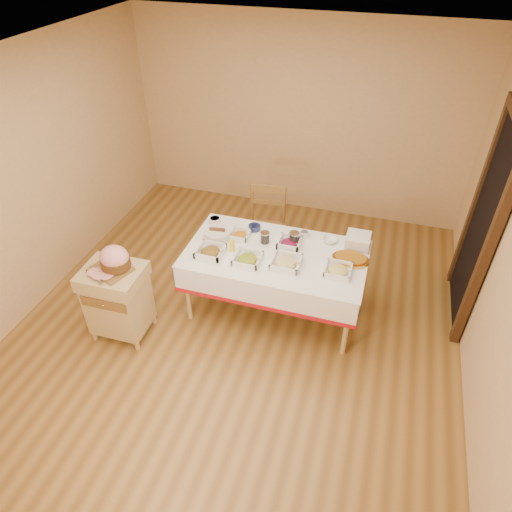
{
  "coord_description": "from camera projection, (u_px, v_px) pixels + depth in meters",
  "views": [
    {
      "loc": [
        1.19,
        -3.26,
        3.54
      ],
      "look_at": [
        0.12,
        0.2,
        0.76
      ],
      "focal_mm": 32.0,
      "sensor_mm": 36.0,
      "label": 1
    }
  ],
  "objects": [
    {
      "name": "small_bowl_left",
      "position": [
        215.0,
        220.0,
        5.02
      ],
      "size": [
        0.13,
        0.13,
        0.06
      ],
      "color": "white",
      "rests_on": "dining_table"
    },
    {
      "name": "small_bowl_right",
      "position": [
        304.0,
        233.0,
        4.82
      ],
      "size": [
        0.1,
        0.1,
        0.05
      ],
      "color": "white",
      "rests_on": "dining_table"
    },
    {
      "name": "brass_platter",
      "position": [
        351.0,
        259.0,
        4.49
      ],
      "size": [
        0.37,
        0.26,
        0.05
      ],
      "color": "gold",
      "rests_on": "dining_table"
    },
    {
      "name": "ham_on_board",
      "position": [
        114.0,
        260.0,
        4.24
      ],
      "size": [
        0.39,
        0.37,
        0.26
      ],
      "color": "brown",
      "rests_on": "butcher_cart"
    },
    {
      "name": "serving_dish_e",
      "position": [
        240.0,
        235.0,
        4.8
      ],
      "size": [
        0.21,
        0.2,
        0.1
      ],
      "color": "white",
      "rests_on": "dining_table"
    },
    {
      "name": "serving_dish_b",
      "position": [
        248.0,
        259.0,
        4.47
      ],
      "size": [
        0.26,
        0.26,
        0.11
      ],
      "color": "white",
      "rests_on": "dining_table"
    },
    {
      "name": "plate_stack",
      "position": [
        358.0,
        241.0,
        4.66
      ],
      "size": [
        0.24,
        0.24,
        0.13
      ],
      "color": "white",
      "rests_on": "dining_table"
    },
    {
      "name": "small_bowl_mid",
      "position": [
        254.0,
        227.0,
        4.91
      ],
      "size": [
        0.13,
        0.13,
        0.06
      ],
      "color": "navy",
      "rests_on": "dining_table"
    },
    {
      "name": "serving_dish_d",
      "position": [
        338.0,
        270.0,
        4.34
      ],
      "size": [
        0.25,
        0.25,
        0.09
      ],
      "color": "white",
      "rests_on": "dining_table"
    },
    {
      "name": "preserve_jar_right",
      "position": [
        294.0,
        239.0,
        4.69
      ],
      "size": [
        0.11,
        0.11,
        0.14
      ],
      "color": "silver",
      "rests_on": "dining_table"
    },
    {
      "name": "mustard_bottle",
      "position": [
        232.0,
        245.0,
        4.59
      ],
      "size": [
        0.05,
        0.05,
        0.16
      ],
      "color": "yellow",
      "rests_on": "dining_table"
    },
    {
      "name": "preserve_jar_left",
      "position": [
        265.0,
        238.0,
        4.71
      ],
      "size": [
        0.1,
        0.1,
        0.12
      ],
      "color": "silver",
      "rests_on": "dining_table"
    },
    {
      "name": "room_shell",
      "position": [
        237.0,
        219.0,
        4.11
      ],
      "size": [
        5.0,
        5.0,
        5.0
      ],
      "color": "olive",
      "rests_on": "ground"
    },
    {
      "name": "serving_dish_c",
      "position": [
        286.0,
        263.0,
        4.42
      ],
      "size": [
        0.28,
        0.28,
        0.11
      ],
      "color": "white",
      "rests_on": "dining_table"
    },
    {
      "name": "doorway",
      "position": [
        484.0,
        223.0,
        4.39
      ],
      "size": [
        0.09,
        1.1,
        2.2
      ],
      "color": "black",
      "rests_on": "ground"
    },
    {
      "name": "serving_dish_a",
      "position": [
        210.0,
        252.0,
        4.56
      ],
      "size": [
        0.27,
        0.26,
        0.12
      ],
      "color": "white",
      "rests_on": "dining_table"
    },
    {
      "name": "butcher_cart",
      "position": [
        118.0,
        298.0,
        4.51
      ],
      "size": [
        0.59,
        0.5,
        0.81
      ],
      "color": "tan",
      "rests_on": "ground"
    },
    {
      "name": "bread_basket",
      "position": [
        218.0,
        234.0,
        4.77
      ],
      "size": [
        0.27,
        0.27,
        0.12
      ],
      "color": "silver",
      "rests_on": "dining_table"
    },
    {
      "name": "bowl_white_imported",
      "position": [
        287.0,
        236.0,
        4.81
      ],
      "size": [
        0.18,
        0.18,
        0.03
      ],
      "primitive_type": "imported",
      "rotation": [
        0.0,
        0.0,
        0.42
      ],
      "color": "white",
      "rests_on": "dining_table"
    },
    {
      "name": "dining_table",
      "position": [
        276.0,
        266.0,
        4.7
      ],
      "size": [
        1.82,
        1.02,
        0.76
      ],
      "color": "tan",
      "rests_on": "ground"
    },
    {
      "name": "dining_chair",
      "position": [
        265.0,
        228.0,
        5.4
      ],
      "size": [
        0.49,
        0.47,
        1.0
      ],
      "color": "brown",
      "rests_on": "ground"
    },
    {
      "name": "serving_dish_f",
      "position": [
        289.0,
        243.0,
        4.68
      ],
      "size": [
        0.24,
        0.23,
        0.11
      ],
      "color": "white",
      "rests_on": "dining_table"
    },
    {
      "name": "bowl_small_imported",
      "position": [
        330.0,
        240.0,
        4.74
      ],
      "size": [
        0.2,
        0.2,
        0.05
      ],
      "primitive_type": "imported",
      "rotation": [
        0.0,
        0.0,
        0.4
      ],
      "color": "white",
      "rests_on": "dining_table"
    }
  ]
}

